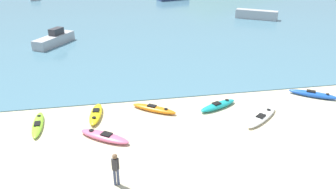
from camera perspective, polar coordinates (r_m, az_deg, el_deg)
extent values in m
plane|color=beige|center=(14.62, 9.94, -15.70)|extent=(400.00, 400.00, 0.00)
cube|color=teal|center=(55.30, -6.07, 14.95)|extent=(160.00, 70.00, 0.06)
ellipsoid|color=#E5668C|center=(17.71, -11.02, -7.17)|extent=(2.86, 2.35, 0.33)
cube|color=black|center=(17.53, -10.67, -6.77)|extent=(0.68, 0.65, 0.05)
cylinder|color=black|center=(18.06, -13.19, -6.06)|extent=(0.27, 0.27, 0.02)
ellipsoid|color=blue|center=(24.09, 23.95, 0.04)|extent=(2.91, 2.34, 0.36)
cube|color=black|center=(24.01, 23.66, 0.55)|extent=(0.66, 0.61, 0.05)
cylinder|color=black|center=(24.05, 26.05, 0.09)|extent=(0.22, 0.22, 0.02)
ellipsoid|color=#8CCC2D|center=(19.92, -21.72, -4.89)|extent=(0.76, 3.01, 0.26)
cube|color=black|center=(19.72, -21.84, -4.71)|extent=(0.35, 0.55, 0.05)
cylinder|color=black|center=(20.57, -21.56, -3.44)|extent=(0.20, 0.20, 0.02)
ellipsoid|color=yellow|center=(19.98, -12.44, -3.35)|extent=(0.99, 2.75, 0.35)
cube|color=black|center=(20.01, -12.44, -2.66)|extent=(0.42, 0.53, 0.05)
cylinder|color=black|center=(19.25, -12.78, -3.90)|extent=(0.23, 0.23, 0.02)
ellipsoid|color=white|center=(20.03, 16.02, -3.81)|extent=(2.97, 2.60, 0.27)
cube|color=black|center=(19.82, 15.87, -3.58)|extent=(0.70, 0.67, 0.05)
cylinder|color=black|center=(20.70, 17.13, -2.52)|extent=(0.25, 0.25, 0.02)
ellipsoid|color=teal|center=(20.77, 8.69, -1.90)|extent=(2.81, 1.77, 0.34)
cube|color=black|center=(20.59, 8.44, -1.51)|extent=(0.61, 0.55, 0.05)
cylinder|color=black|center=(21.18, 10.23, -0.91)|extent=(0.24, 0.24, 0.02)
ellipsoid|color=orange|center=(20.18, -2.45, -2.49)|extent=(2.76, 2.19, 0.31)
cube|color=black|center=(20.16, -2.83, -1.95)|extent=(0.63, 0.58, 0.05)
cylinder|color=black|center=(19.79, -0.37, -2.50)|extent=(0.22, 0.22, 0.02)
cylinder|color=#384260|center=(14.49, -9.26, -14.04)|extent=(0.12, 0.12, 0.79)
cylinder|color=#384260|center=(14.49, -8.69, -14.00)|extent=(0.12, 0.12, 0.79)
cube|color=#2D2D33|center=(14.08, -9.16, -11.89)|extent=(0.26, 0.27, 0.56)
cylinder|color=#2D2D33|center=(14.08, -9.65, -11.88)|extent=(0.08, 0.08, 0.53)
cylinder|color=#2D2D33|center=(14.07, -8.68, -11.80)|extent=(0.08, 0.08, 0.53)
sphere|color=brown|center=(13.86, -9.27, -10.59)|extent=(0.21, 0.21, 0.21)
cube|color=#B2B2B7|center=(47.11, 15.14, 13.30)|extent=(5.23, 4.12, 1.18)
cube|color=#B2B2B7|center=(35.35, -19.21, 8.91)|extent=(3.75, 4.92, 0.93)
cube|color=#333338|center=(35.53, -18.88, 10.36)|extent=(1.47, 1.69, 0.65)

